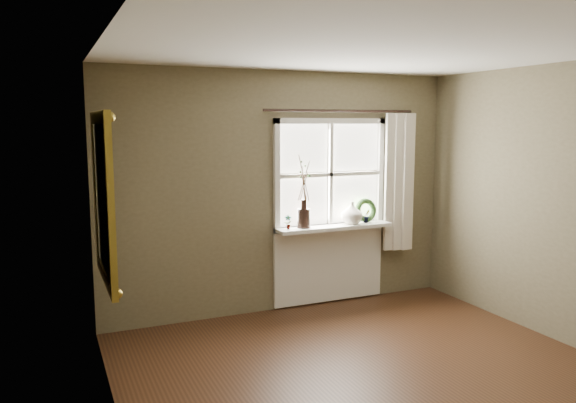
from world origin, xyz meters
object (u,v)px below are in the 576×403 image
(wreath, at_px, (366,213))
(cream_vase, at_px, (352,213))
(dark_jug, at_px, (304,218))
(gilt_mirror, at_px, (103,198))

(wreath, bearing_deg, cream_vase, -172.11)
(dark_jug, height_order, wreath, wreath)
(dark_jug, xyz_separation_m, gilt_mirror, (-2.14, -0.76, 0.43))
(wreath, xyz_separation_m, gilt_mirror, (-2.94, -0.80, 0.43))
(cream_vase, bearing_deg, gilt_mirror, -164.59)
(dark_jug, distance_m, wreath, 0.81)
(dark_jug, bearing_deg, gilt_mirror, -160.55)
(cream_vase, height_order, gilt_mirror, gilt_mirror)
(dark_jug, xyz_separation_m, cream_vase, (0.60, 0.00, 0.02))
(cream_vase, relative_size, wreath, 0.89)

